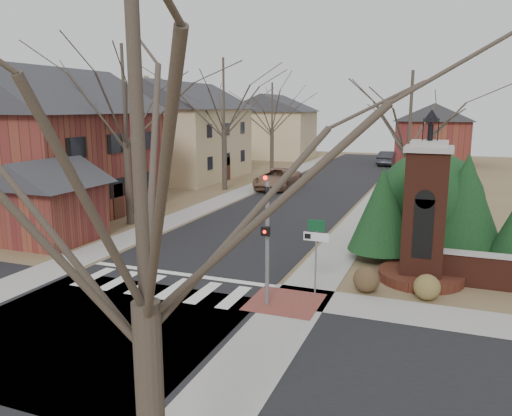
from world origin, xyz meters
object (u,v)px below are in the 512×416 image
at_px(brick_gate_monument, 424,226).
at_px(distant_car, 389,158).
at_px(pickup_truck, 277,179).
at_px(sign_post, 316,242).
at_px(traffic_signal_pole, 267,231).

xyz_separation_m(brick_gate_monument, distant_car, (-5.60, 39.53, -1.35)).
bearing_deg(pickup_truck, distant_car, 71.67).
xyz_separation_m(sign_post, brick_gate_monument, (3.41, 3.01, 0.22)).
bearing_deg(brick_gate_monument, pickup_truck, 122.60).
bearing_deg(brick_gate_monument, sign_post, -138.58).
bearing_deg(pickup_truck, brick_gate_monument, -57.82).
distance_m(pickup_truck, distant_car, 21.48).
xyz_separation_m(traffic_signal_pole, distant_car, (-0.90, 43.95, -1.77)).
bearing_deg(traffic_signal_pole, sign_post, 47.57).
distance_m(traffic_signal_pole, distant_car, 43.99).
relative_size(traffic_signal_pole, pickup_truck, 0.76).
relative_size(sign_post, distant_car, 0.56).
height_order(traffic_signal_pole, brick_gate_monument, brick_gate_monument).
relative_size(traffic_signal_pole, brick_gate_monument, 0.69).
bearing_deg(pickup_truck, traffic_signal_pole, -72.71).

